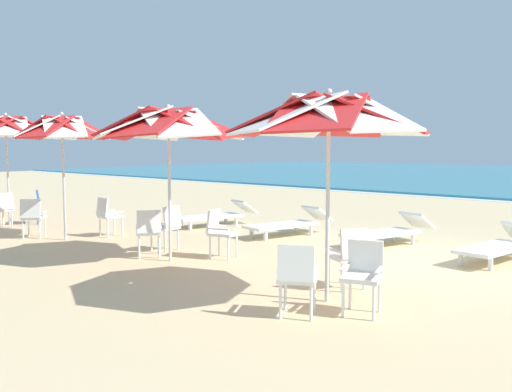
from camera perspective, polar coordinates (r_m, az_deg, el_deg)
ground_plane at (r=9.69m, az=15.87°, el=-6.76°), size 80.00×80.00×0.00m
beach_umbrella_0 at (r=6.86m, az=7.65°, el=8.22°), size 2.58×2.58×2.69m
plastic_chair_0 at (r=6.59m, az=11.19°, el=-7.84°), size 0.56×0.58×0.87m
plastic_chair_1 at (r=7.65m, az=9.75°, el=-6.00°), size 0.61×0.59×0.87m
plastic_chair_2 at (r=6.33m, az=4.34°, el=-8.29°), size 0.61×0.62×0.87m
beach_umbrella_1 at (r=9.38m, az=-9.18°, el=7.36°), size 2.62×2.62×2.69m
plastic_chair_3 at (r=9.66m, az=-3.81°, el=-3.61°), size 0.59×0.57×0.87m
plastic_chair_4 at (r=9.85m, az=-11.18°, el=-3.52°), size 0.63×0.62×0.87m
plastic_chair_5 at (r=10.43m, az=-9.32°, el=-3.02°), size 0.52×0.50×0.87m
beach_umbrella_2 at (r=12.09m, az=-19.70°, el=6.61°), size 2.04×2.04×2.70m
plastic_chair_6 at (r=12.64m, az=-22.41°, el=-1.91°), size 0.63×0.63×0.87m
plastic_chair_7 at (r=12.39m, az=-15.28°, el=-1.84°), size 0.47×0.50×0.87m
beach_umbrella_3 at (r=15.00m, az=-24.78°, el=6.55°), size 2.53×2.53×2.82m
plastic_chair_8 at (r=14.52m, az=-25.11°, el=-1.14°), size 0.54×0.51×0.87m
plastic_chair_9 at (r=15.01m, az=-22.38°, el=-0.85°), size 0.60×0.61×0.87m
sun_lounger_0 at (r=10.32m, az=24.25°, el=-4.70°), size 0.89×2.21×0.62m
sun_lounger_1 at (r=11.26m, az=13.75°, el=-3.60°), size 1.13×2.23×0.62m
sun_lounger_2 at (r=12.11m, az=3.48°, el=-2.85°), size 1.04×2.23×0.62m
sun_lounger_3 at (r=13.56m, az=-4.22°, el=-2.00°), size 1.13×2.23×0.62m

